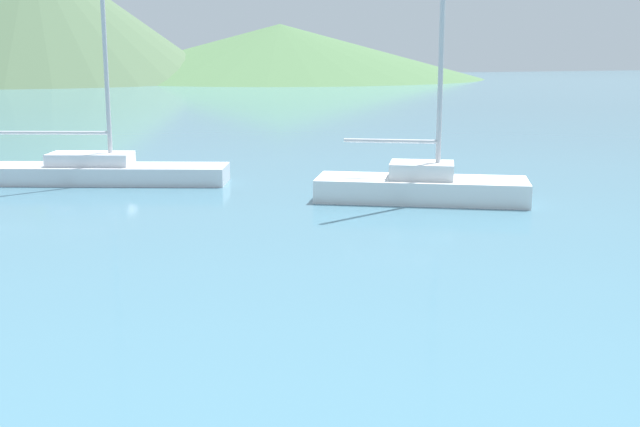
{
  "coord_description": "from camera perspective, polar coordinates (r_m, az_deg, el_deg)",
  "views": [
    {
      "loc": [
        -4.08,
        2.98,
        3.63
      ],
      "look_at": [
        0.41,
        14.0,
        1.2
      ],
      "focal_mm": 45.0,
      "sensor_mm": 36.0,
      "label": 1
    }
  ],
  "objects": [
    {
      "name": "sailboat_inner",
      "position": [
        19.77,
        7.25,
        2.19
      ],
      "size": [
        5.24,
        4.06,
        9.38
      ],
      "rotation": [
        0.0,
        0.0,
        -0.54
      ],
      "color": "white",
      "rests_on": "ground_plane"
    },
    {
      "name": "sailboat_middle",
      "position": [
        23.21,
        -15.95,
        3.19
      ],
      "size": [
        7.53,
        4.4,
        11.47
      ],
      "rotation": [
        0.0,
        0.0,
        -0.41
      ],
      "color": "silver",
      "rests_on": "ground_plane"
    },
    {
      "name": "hill_east",
      "position": [
        107.9,
        -2.86,
        11.46
      ],
      "size": [
        53.28,
        53.28,
        7.02
      ],
      "color": "#476B42",
      "rests_on": "ground_plane"
    },
    {
      "name": "hill_central",
      "position": [
        103.94,
        -19.65,
        13.27
      ],
      "size": [
        44.68,
        44.68,
        15.93
      ],
      "color": "#4C6647",
      "rests_on": "ground_plane"
    }
  ]
}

